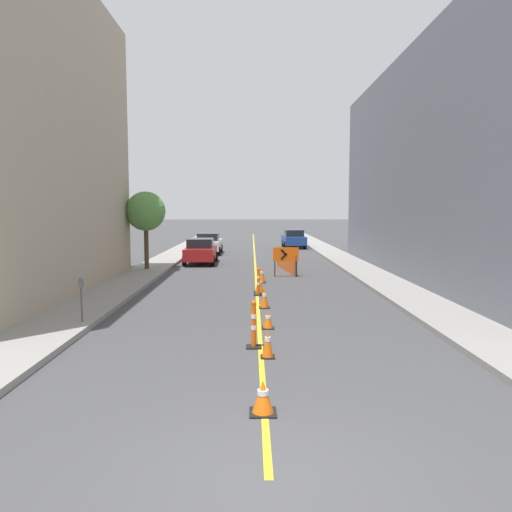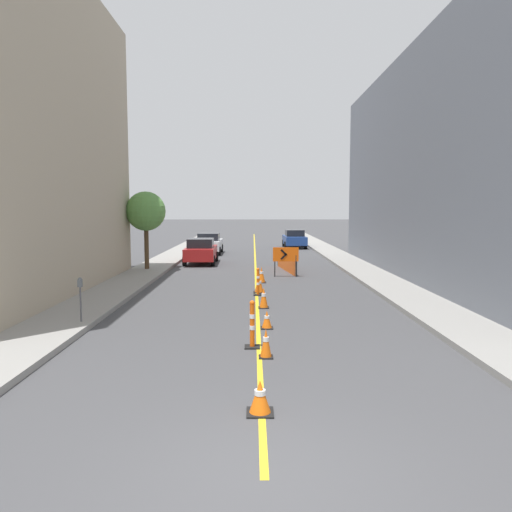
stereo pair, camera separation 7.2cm
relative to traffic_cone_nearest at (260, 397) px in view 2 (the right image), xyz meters
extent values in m
plane|color=#424244|center=(0.03, -2.08, -0.28)|extent=(300.00, 300.00, 0.00)
cube|color=gold|center=(0.03, 28.29, -0.28)|extent=(0.12, 60.75, 0.01)
cube|color=gray|center=(-5.81, 28.29, -0.20)|extent=(2.07, 60.75, 0.17)
cube|color=gray|center=(5.87, 28.29, -0.20)|extent=(2.07, 60.75, 0.17)
cube|color=slate|center=(9.91, 15.88, 5.09)|extent=(6.00, 25.06, 10.75)
cube|color=black|center=(0.00, 0.00, -0.27)|extent=(0.46, 0.46, 0.03)
cone|color=orange|center=(0.00, 0.00, 0.02)|extent=(0.37, 0.37, 0.54)
cylinder|color=white|center=(0.00, 0.00, 0.08)|extent=(0.19, 0.19, 0.09)
cube|color=black|center=(0.18, 3.16, -0.27)|extent=(0.33, 0.33, 0.03)
cone|color=orange|center=(0.18, 3.16, 0.08)|extent=(0.26, 0.26, 0.66)
cylinder|color=white|center=(0.18, 3.16, 0.15)|extent=(0.14, 0.14, 0.11)
cube|color=black|center=(0.28, 5.98, -0.27)|extent=(0.36, 0.36, 0.03)
cone|color=orange|center=(0.28, 5.98, -0.01)|extent=(0.29, 0.29, 0.49)
cylinder|color=white|center=(0.28, 5.98, 0.05)|extent=(0.15, 0.15, 0.08)
cube|color=black|center=(0.25, 8.95, -0.27)|extent=(0.37, 0.37, 0.03)
cone|color=orange|center=(0.25, 8.95, 0.10)|extent=(0.30, 0.30, 0.70)
cylinder|color=white|center=(0.25, 8.95, 0.18)|extent=(0.15, 0.15, 0.11)
cube|color=black|center=(0.13, 12.14, -0.27)|extent=(0.47, 0.47, 0.03)
cone|color=orange|center=(0.13, 12.14, 0.07)|extent=(0.37, 0.37, 0.65)
cylinder|color=white|center=(0.13, 12.14, 0.15)|extent=(0.19, 0.19, 0.10)
cube|color=black|center=(0.28, 14.88, -0.27)|extent=(0.43, 0.43, 0.03)
cone|color=orange|center=(0.28, 14.88, 0.10)|extent=(0.34, 0.34, 0.71)
cylinder|color=white|center=(0.28, 14.88, 0.19)|extent=(0.18, 0.18, 0.11)
cube|color=black|center=(-0.14, 4.00, -0.27)|extent=(0.38, 0.38, 0.04)
cylinder|color=#EF560C|center=(-0.14, 4.00, 0.28)|extent=(0.12, 0.12, 1.05)
cylinder|color=white|center=(-0.14, 4.00, 0.23)|extent=(0.13, 0.13, 0.11)
cylinder|color=white|center=(-0.14, 4.00, 0.51)|extent=(0.13, 0.13, 0.11)
sphere|color=#EF560C|center=(-0.14, 4.00, 0.84)|extent=(0.13, 0.13, 0.13)
cube|color=black|center=(0.08, 11.47, -0.27)|extent=(0.36, 0.36, 0.04)
cylinder|color=#EF560C|center=(0.08, 11.47, 0.24)|extent=(0.11, 0.11, 0.97)
cylinder|color=white|center=(0.08, 11.47, 0.19)|extent=(0.13, 0.13, 0.10)
cylinder|color=white|center=(0.08, 11.47, 0.45)|extent=(0.13, 0.13, 0.10)
sphere|color=#EF560C|center=(0.08, 11.47, 0.75)|extent=(0.12, 0.12, 0.12)
cube|color=#EF560C|center=(1.54, 16.86, 0.86)|extent=(1.30, 0.08, 0.71)
cube|color=black|center=(1.44, 16.81, 0.96)|extent=(0.34, 0.03, 0.34)
cube|color=black|center=(1.44, 16.81, 0.76)|extent=(0.34, 0.03, 0.34)
cylinder|color=black|center=(0.98, 16.86, 0.11)|extent=(0.06, 0.06, 0.79)
cylinder|color=black|center=(2.09, 16.86, 0.11)|extent=(0.06, 0.06, 0.79)
cube|color=#EF560C|center=(1.72, 19.23, 0.26)|extent=(0.69, 4.80, 1.09)
cylinder|color=#262626|center=(2.05, 16.83, 0.26)|extent=(0.05, 0.05, 1.09)
cylinder|color=#262626|center=(1.39, 21.63, 0.26)|extent=(0.05, 0.05, 1.09)
cube|color=maroon|center=(-3.37, 22.92, 0.40)|extent=(1.88, 4.33, 0.72)
cube|color=black|center=(-3.37, 22.71, 1.03)|extent=(1.56, 1.96, 0.55)
cylinder|color=black|center=(-4.22, 24.26, 0.04)|extent=(0.23, 0.64, 0.64)
cylinder|color=black|center=(-2.51, 24.26, 0.04)|extent=(0.23, 0.64, 0.64)
cylinder|color=black|center=(-4.22, 21.59, 0.04)|extent=(0.23, 0.64, 0.64)
cylinder|color=black|center=(-2.51, 21.59, 0.04)|extent=(0.23, 0.64, 0.64)
cube|color=silver|center=(-3.46, 29.72, 0.40)|extent=(1.83, 4.31, 0.72)
cube|color=black|center=(-3.46, 29.50, 1.03)|extent=(1.54, 1.94, 0.55)
cylinder|color=black|center=(-4.31, 31.05, 0.04)|extent=(0.22, 0.64, 0.64)
cylinder|color=black|center=(-2.60, 31.05, 0.04)|extent=(0.22, 0.64, 0.64)
cylinder|color=black|center=(-4.31, 28.39, 0.04)|extent=(0.22, 0.64, 0.64)
cylinder|color=black|center=(-2.60, 28.39, 0.04)|extent=(0.22, 0.64, 0.64)
cube|color=navy|center=(3.52, 35.53, 0.40)|extent=(1.90, 4.34, 0.72)
cube|color=black|center=(3.52, 35.32, 1.03)|extent=(1.58, 1.97, 0.55)
cylinder|color=black|center=(2.66, 36.87, 0.04)|extent=(0.24, 0.65, 0.64)
cylinder|color=black|center=(4.37, 36.87, 0.04)|extent=(0.24, 0.65, 0.64)
cylinder|color=black|center=(2.66, 34.20, 0.04)|extent=(0.24, 0.65, 0.64)
cylinder|color=black|center=(4.37, 34.20, 0.04)|extent=(0.24, 0.65, 0.64)
cylinder|color=#4C4C51|center=(-5.13, 6.18, 0.39)|extent=(0.05, 0.05, 1.02)
cube|color=#565B60|center=(-5.13, 6.18, 1.01)|extent=(0.12, 0.10, 0.22)
sphere|color=#565B60|center=(-5.13, 6.18, 1.12)|extent=(0.11, 0.11, 0.11)
cylinder|color=#4C3823|center=(-5.92, 18.96, 1.05)|extent=(0.24, 0.24, 2.34)
sphere|color=#568E42|center=(-5.92, 18.96, 3.02)|extent=(2.13, 2.13, 2.13)
camera|label=1|loc=(-0.19, -8.13, 3.17)|focal=35.00mm
camera|label=2|loc=(-0.12, -8.13, 3.17)|focal=35.00mm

